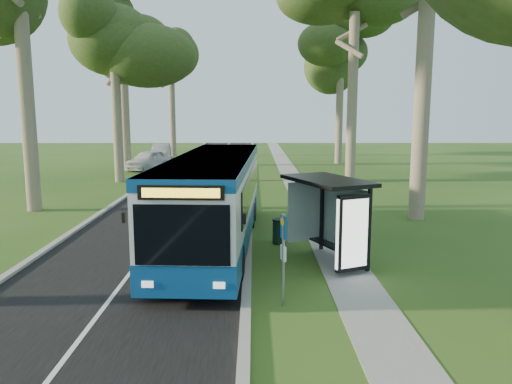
# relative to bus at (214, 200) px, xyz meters

# --- Properties ---
(ground) EXTENTS (120.00, 120.00, 0.00)m
(ground) POSITION_rel_bus_xyz_m (1.20, -1.51, -1.68)
(ground) COLOR #254816
(ground) RESTS_ON ground
(road) EXTENTS (7.00, 100.00, 0.02)m
(road) POSITION_rel_bus_xyz_m (-2.30, 8.49, -1.67)
(road) COLOR black
(road) RESTS_ON ground
(kerb_east) EXTENTS (0.25, 100.00, 0.12)m
(kerb_east) POSITION_rel_bus_xyz_m (1.20, 8.49, -1.62)
(kerb_east) COLOR #9E9B93
(kerb_east) RESTS_ON ground
(kerb_west) EXTENTS (0.25, 100.00, 0.12)m
(kerb_west) POSITION_rel_bus_xyz_m (-5.80, 8.49, -1.62)
(kerb_west) COLOR #9E9B93
(kerb_west) RESTS_ON ground
(centre_line) EXTENTS (0.12, 100.00, 0.00)m
(centre_line) POSITION_rel_bus_xyz_m (-2.30, 8.49, -1.65)
(centre_line) COLOR white
(centre_line) RESTS_ON road
(footpath) EXTENTS (1.50, 100.00, 0.02)m
(footpath) POSITION_rel_bus_xyz_m (4.20, 8.49, -1.67)
(footpath) COLOR gray
(footpath) RESTS_ON ground
(bus) EXTENTS (3.12, 12.31, 3.24)m
(bus) POSITION_rel_bus_xyz_m (0.00, 0.00, 0.00)
(bus) COLOR silver
(bus) RESTS_ON ground
(bus_stop_sign) EXTENTS (0.14, 0.32, 2.33)m
(bus_stop_sign) POSITION_rel_bus_xyz_m (2.12, -5.62, -0.21)
(bus_stop_sign) COLOR gray
(bus_stop_sign) RESTS_ON ground
(bus_shelter) EXTENTS (2.84, 3.58, 2.71)m
(bus_shelter) POSITION_rel_bus_xyz_m (3.85, -2.45, 0.24)
(bus_shelter) COLOR black
(bus_shelter) RESTS_ON ground
(litter_bin) EXTENTS (0.53, 0.53, 0.92)m
(litter_bin) POSITION_rel_bus_xyz_m (2.33, 0.27, -1.21)
(litter_bin) COLOR black
(litter_bin) RESTS_ON ground
(car_white) EXTENTS (3.57, 5.08, 1.61)m
(car_white) POSITION_rel_bus_xyz_m (-7.30, 23.56, -0.87)
(car_white) COLOR silver
(car_white) RESTS_ON ground
(car_silver) EXTENTS (1.82, 4.61, 1.49)m
(car_silver) POSITION_rel_bus_xyz_m (-7.96, 32.87, -0.93)
(car_silver) COLOR #9A9DA1
(car_silver) RESTS_ON ground
(tree_west_c) EXTENTS (5.20, 5.20, 12.91)m
(tree_west_c) POSITION_rel_bus_xyz_m (-7.80, 16.49, 7.90)
(tree_west_c) COLOR #7A6B56
(tree_west_c) RESTS_ON ground
(tree_west_d) EXTENTS (5.20, 5.20, 18.72)m
(tree_west_d) POSITION_rel_bus_xyz_m (-9.80, 26.49, 12.15)
(tree_west_d) COLOR #7A6B56
(tree_west_d) RESTS_ON ground
(tree_west_e) EXTENTS (5.20, 5.20, 13.60)m
(tree_west_e) POSITION_rel_bus_xyz_m (-7.30, 36.49, 8.41)
(tree_west_e) COLOR #7A6B56
(tree_west_e) RESTS_ON ground
(tree_east_c) EXTENTS (5.20, 5.20, 15.33)m
(tree_east_c) POSITION_rel_bus_xyz_m (8.00, 16.49, 9.68)
(tree_east_c) COLOR #7A6B56
(tree_east_c) RESTS_ON ground
(tree_east_d) EXTENTS (5.20, 5.20, 14.15)m
(tree_east_d) POSITION_rel_bus_xyz_m (9.20, 28.49, 8.81)
(tree_east_d) COLOR #7A6B56
(tree_east_d) RESTS_ON ground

